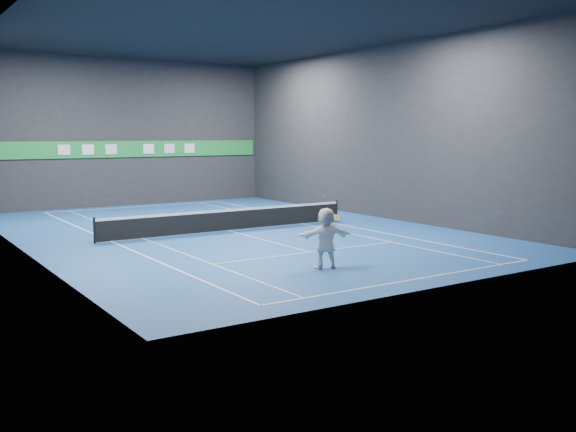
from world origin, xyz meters
TOP-DOWN VIEW (x-y plane):
  - ground at (0.00, 0.00)m, footprint 26.00×26.00m
  - ceiling at (0.00, 0.00)m, footprint 26.00×26.00m
  - wall_back at (0.00, 13.00)m, footprint 18.00×0.10m
  - wall_front at (0.00, -13.00)m, footprint 18.00×0.10m
  - wall_left at (-9.00, 0.00)m, footprint 0.10×26.00m
  - wall_right at (9.00, 0.00)m, footprint 0.10×26.00m
  - baseline_near at (0.00, -11.89)m, footprint 10.98×0.08m
  - baseline_far at (0.00, 11.89)m, footprint 10.98×0.08m
  - sideline_doubles_left at (-5.49, 0.00)m, footprint 0.08×23.78m
  - sideline_doubles_right at (5.49, 0.00)m, footprint 0.08×23.78m
  - sideline_singles_left at (-4.11, 0.00)m, footprint 0.06×23.78m
  - sideline_singles_right at (4.11, 0.00)m, footprint 0.06×23.78m
  - service_line_near at (0.00, -6.40)m, footprint 8.23×0.06m
  - service_line_far at (0.00, 6.40)m, footprint 8.23×0.06m
  - center_service_line at (0.00, 0.00)m, footprint 0.06×12.80m
  - player at (-1.25, -9.04)m, footprint 1.97×1.12m
  - tennis_ball at (-1.35, -9.07)m, footprint 0.07×0.07m
  - tennis_net at (0.00, 0.00)m, footprint 12.50×0.10m
  - sponsor_banner at (0.00, 12.93)m, footprint 17.64×0.11m
  - tennis_racket at (-0.94, -9.00)m, footprint 0.53×0.37m

SIDE VIEW (x-z plane):
  - ground at x=0.00m, z-range 0.00..0.00m
  - baseline_near at x=0.00m, z-range 0.00..0.01m
  - baseline_far at x=0.00m, z-range 0.00..0.01m
  - sideline_doubles_left at x=-5.49m, z-range 0.00..0.01m
  - sideline_doubles_right at x=5.49m, z-range 0.00..0.01m
  - sideline_singles_left at x=-4.11m, z-range 0.00..0.01m
  - sideline_singles_right at x=4.11m, z-range 0.00..0.01m
  - service_line_near at x=0.00m, z-range 0.00..0.01m
  - service_line_far at x=0.00m, z-range 0.00..0.01m
  - center_service_line at x=0.00m, z-range 0.00..0.01m
  - tennis_net at x=0.00m, z-range 0.00..1.07m
  - player at x=-1.25m, z-range 0.00..2.03m
  - tennis_racket at x=-0.94m, z-range 1.35..1.98m
  - tennis_ball at x=-1.35m, z-range 2.39..2.45m
  - sponsor_banner at x=0.00m, z-range 3.00..4.00m
  - wall_back at x=0.00m, z-range 0.00..9.00m
  - wall_front at x=0.00m, z-range 0.00..9.00m
  - wall_left at x=-9.00m, z-range 0.00..9.00m
  - wall_right at x=9.00m, z-range 0.00..9.00m
  - ceiling at x=0.00m, z-range 9.00..9.00m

